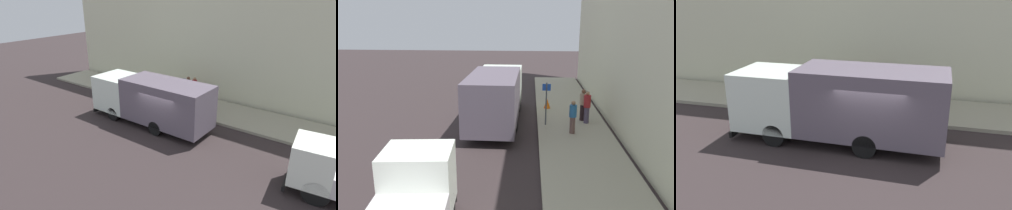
% 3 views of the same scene
% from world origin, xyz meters
% --- Properties ---
extents(ground, '(80.00, 80.00, 0.00)m').
position_xyz_m(ground, '(0.00, 0.00, 0.00)').
color(ground, '#312829').
extents(sidewalk, '(3.73, 30.00, 0.17)m').
position_xyz_m(sidewalk, '(4.86, 0.00, 0.08)').
color(sidewalk, '#A49E87').
rests_on(sidewalk, ground).
extents(building_facade, '(0.50, 30.00, 12.81)m').
position_xyz_m(building_facade, '(7.23, 0.00, 6.40)').
color(building_facade, beige).
rests_on(building_facade, ground).
extents(large_utility_truck, '(2.60, 8.28, 2.99)m').
position_xyz_m(large_utility_truck, '(0.69, 1.38, 1.65)').
color(large_utility_truck, silver).
rests_on(large_utility_truck, ground).
extents(pedestrian_walking, '(0.52, 0.52, 1.77)m').
position_xyz_m(pedestrian_walking, '(5.66, 1.18, 1.10)').
color(pedestrian_walking, '#4A4158').
rests_on(pedestrian_walking, sidewalk).
extents(pedestrian_standing, '(0.51, 0.51, 1.67)m').
position_xyz_m(pedestrian_standing, '(4.70, -0.54, 1.05)').
color(pedestrian_standing, brown).
rests_on(pedestrian_standing, sidewalk).
extents(pedestrian_third, '(0.52, 0.52, 1.78)m').
position_xyz_m(pedestrian_third, '(5.51, 1.65, 1.11)').
color(pedestrian_third, black).
rests_on(pedestrian_third, sidewalk).
extents(traffic_cone_orange, '(0.42, 0.42, 0.60)m').
position_xyz_m(traffic_cone_orange, '(3.66, 4.11, 0.47)').
color(traffic_cone_orange, orange).
rests_on(traffic_cone_orange, sidewalk).
extents(street_sign_post, '(0.44, 0.08, 2.32)m').
position_xyz_m(street_sign_post, '(3.42, 0.72, 1.55)').
color(street_sign_post, '#4C5156').
rests_on(street_sign_post, sidewalk).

